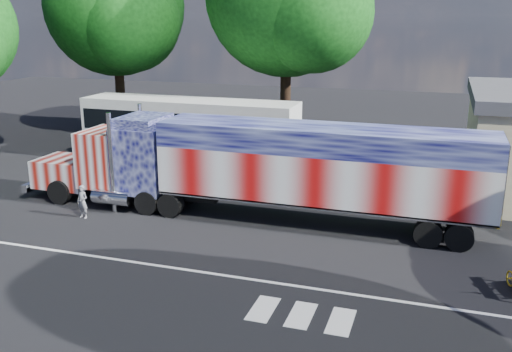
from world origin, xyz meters
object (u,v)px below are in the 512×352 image
(woman, at_px, (82,202))
(coach_bus, at_px, (190,130))
(tree_nw_a, at_px, (116,6))
(semi_truck, at_px, (262,166))

(woman, bearing_deg, coach_bus, 97.29)
(tree_nw_a, bearing_deg, semi_truck, -43.21)
(semi_truck, height_order, woman, semi_truck)
(semi_truck, bearing_deg, coach_bus, 131.49)
(coach_bus, distance_m, tree_nw_a, 13.15)
(tree_nw_a, bearing_deg, woman, -64.52)
(semi_truck, bearing_deg, tree_nw_a, 136.79)
(woman, height_order, tree_nw_a, tree_nw_a)
(coach_bus, relative_size, woman, 8.85)
(semi_truck, distance_m, coach_bus, 10.77)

